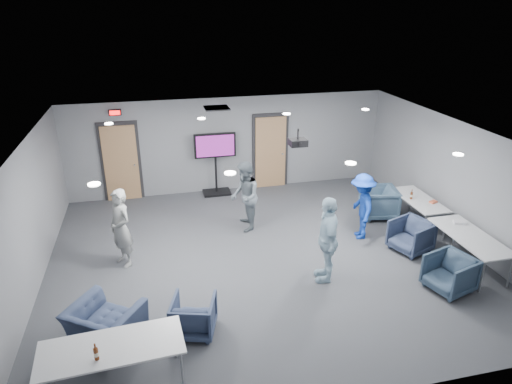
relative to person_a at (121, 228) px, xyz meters
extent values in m
plane|color=#36383D|center=(2.91, -0.42, -0.84)|extent=(9.00, 9.00, 0.00)
plane|color=silver|center=(2.91, -0.42, 1.86)|extent=(9.00, 9.00, 0.00)
cube|color=slate|center=(2.91, 3.58, 0.51)|extent=(9.00, 0.02, 2.70)
cube|color=slate|center=(2.91, -4.42, 0.51)|extent=(9.00, 0.02, 2.70)
cube|color=slate|center=(-1.59, -0.42, 0.51)|extent=(0.02, 8.00, 2.70)
cube|color=slate|center=(7.41, -0.42, 0.51)|extent=(0.02, 8.00, 2.70)
cube|color=black|center=(-0.09, 3.55, 0.24)|extent=(1.06, 0.06, 2.24)
cube|color=#B17D55|center=(-0.09, 3.51, 0.21)|extent=(0.90, 0.05, 2.10)
cylinder|color=#9C9FA5|center=(0.26, 3.46, 0.16)|extent=(0.04, 0.10, 0.04)
cube|color=black|center=(4.11, 3.55, 0.24)|extent=(1.06, 0.06, 2.24)
cube|color=#B17D55|center=(4.11, 3.51, 0.21)|extent=(0.90, 0.05, 2.10)
cylinder|color=#9C9FA5|center=(4.46, 3.46, 0.16)|extent=(0.04, 0.10, 0.04)
cube|color=black|center=(-0.09, 3.52, 1.61)|extent=(0.32, 0.06, 0.16)
cube|color=#FF0C0C|center=(-0.09, 3.48, 1.61)|extent=(0.26, 0.02, 0.11)
cube|color=black|center=(2.41, 2.38, 1.85)|extent=(0.60, 0.60, 0.03)
cylinder|color=white|center=(-0.09, -2.22, 1.85)|extent=(0.18, 0.18, 0.02)
cylinder|color=white|center=(-0.09, 1.38, 1.85)|extent=(0.18, 0.18, 0.02)
cylinder|color=white|center=(1.91, -2.22, 1.85)|extent=(0.18, 0.18, 0.02)
cylinder|color=white|center=(1.91, 1.38, 1.85)|extent=(0.18, 0.18, 0.02)
cylinder|color=white|center=(3.91, -2.22, 1.85)|extent=(0.18, 0.18, 0.02)
cylinder|color=white|center=(3.91, 1.38, 1.85)|extent=(0.18, 0.18, 0.02)
cylinder|color=white|center=(5.91, -2.22, 1.85)|extent=(0.18, 0.18, 0.02)
cylinder|color=white|center=(5.91, 1.38, 1.85)|extent=(0.18, 0.18, 0.02)
imported|color=gray|center=(0.00, 0.00, 0.00)|extent=(0.67, 0.73, 1.68)
imported|color=slate|center=(2.80, 0.99, 0.01)|extent=(0.71, 0.88, 1.69)
imported|color=silver|center=(3.91, -1.49, 0.04)|extent=(0.65, 1.10, 1.76)
imported|color=#173798|center=(5.32, -0.04, -0.06)|extent=(0.78, 1.11, 1.56)
imported|color=#3C5267|center=(6.26, 0.86, -0.44)|extent=(1.01, 0.99, 0.79)
imported|color=#313C55|center=(6.13, -0.88, -0.48)|extent=(1.00, 0.99, 0.71)
imported|color=#34465A|center=(6.05, -2.40, -0.48)|extent=(0.97, 0.95, 0.71)
imported|color=#34405B|center=(1.19, -2.49, -0.51)|extent=(0.87, 0.88, 0.65)
imported|color=#343F59|center=(-0.21, -2.42, -0.49)|extent=(1.40, 1.37, 0.69)
cube|color=silver|center=(6.91, 0.14, -0.12)|extent=(0.69, 1.67, 0.03)
cylinder|color=#9C9FA5|center=(6.64, 0.89, -0.49)|extent=(0.04, 0.04, 0.70)
cylinder|color=#9C9FA5|center=(6.64, -0.61, -0.49)|extent=(0.04, 0.04, 0.70)
cylinder|color=#9C9FA5|center=(7.17, 0.89, -0.49)|extent=(0.04, 0.04, 0.70)
cylinder|color=#9C9FA5|center=(7.17, -0.61, -0.49)|extent=(0.04, 0.04, 0.70)
cube|color=silver|center=(6.91, -1.76, -0.12)|extent=(0.78, 1.87, 0.03)
cylinder|color=#9C9FA5|center=(6.60, -0.91, -0.49)|extent=(0.04, 0.04, 0.70)
cylinder|color=#9C9FA5|center=(6.60, -2.61, -0.49)|extent=(0.04, 0.04, 0.70)
cylinder|color=#9C9FA5|center=(7.21, -0.91, -0.49)|extent=(0.04, 0.04, 0.70)
cylinder|color=#9C9FA5|center=(7.21, -2.61, -0.49)|extent=(0.04, 0.04, 0.70)
cube|color=silver|center=(-0.03, -3.42, -0.12)|extent=(2.02, 0.95, 0.03)
cylinder|color=#9C9FA5|center=(0.86, -3.03, -0.49)|extent=(0.04, 0.04, 0.70)
cylinder|color=#9C9FA5|center=(-0.95, -3.15, -0.49)|extent=(0.04, 0.04, 0.70)
cylinder|color=#9C9FA5|center=(0.90, -3.69, -0.49)|extent=(0.04, 0.04, 0.70)
cylinder|color=#5A280F|center=(-0.19, -3.63, -0.02)|extent=(0.06, 0.06, 0.18)
cylinder|color=#5A280F|center=(-0.19, -3.63, 0.11)|extent=(0.02, 0.02, 0.08)
cylinder|color=beige|center=(-0.19, -3.63, -0.02)|extent=(0.07, 0.07, 0.06)
cylinder|color=#5A280F|center=(6.72, 0.19, -0.02)|extent=(0.06, 0.06, 0.17)
cylinder|color=#5A280F|center=(6.72, 0.19, 0.10)|extent=(0.02, 0.02, 0.07)
cylinder|color=beige|center=(6.72, 0.19, -0.02)|extent=(0.06, 0.06, 0.06)
cube|color=#C45131|center=(7.11, -0.13, -0.09)|extent=(0.21, 0.18, 0.04)
cube|color=silver|center=(7.03, -1.23, -0.08)|extent=(0.29, 0.24, 0.06)
cube|color=black|center=(2.46, 3.33, -0.81)|extent=(0.77, 0.55, 0.06)
cylinder|color=black|center=(2.46, 3.33, -0.12)|extent=(0.06, 0.06, 1.32)
cube|color=black|center=(2.46, 3.33, 0.60)|extent=(1.16, 0.07, 0.68)
cube|color=#731972|center=(2.46, 3.28, 0.60)|extent=(1.05, 0.01, 0.60)
cylinder|color=black|center=(3.75, 0.01, 1.74)|extent=(0.04, 0.04, 0.22)
cube|color=black|center=(3.75, 0.01, 1.56)|extent=(0.36, 0.31, 0.14)
cylinder|color=black|center=(3.75, -0.15, 1.56)|extent=(0.08, 0.06, 0.08)
camera|label=1|loc=(0.78, -8.71, 4.30)|focal=32.00mm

